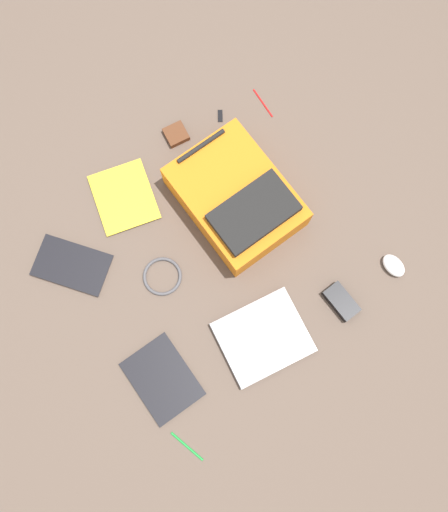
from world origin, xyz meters
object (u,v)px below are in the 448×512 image
(computer_mouse, at_px, (394,266))
(pen_blue, at_px, (187,447))
(laptop, at_px, (263,337))
(backpack, at_px, (237,199))
(book_comic, at_px, (72,265))
(book_red, at_px, (124,197))
(pen_black, at_px, (263,103))
(power_brick, at_px, (341,302))
(earbud_pouch, at_px, (176,134))
(usb_stick, at_px, (220,116))
(book_manual, at_px, (162,379))
(cable_coil, at_px, (162,276))

(computer_mouse, bearing_deg, pen_blue, 0.41)
(laptop, distance_m, computer_mouse, 0.55)
(backpack, xyz_separation_m, book_comic, (-0.62, 0.16, -0.06))
(book_red, distance_m, pen_black, 0.66)
(laptop, relative_size, power_brick, 2.57)
(earbud_pouch, bearing_deg, power_brick, -83.05)
(laptop, bearing_deg, backpack, 64.43)
(book_red, distance_m, usb_stick, 0.49)
(backpack, relative_size, power_brick, 3.46)
(pen_black, relative_size, usb_stick, 2.75)
(book_manual, bearing_deg, backpack, 31.69)
(power_brick, bearing_deg, book_red, 117.51)
(computer_mouse, xyz_separation_m, pen_blue, (-0.97, -0.07, -0.01))
(backpack, xyz_separation_m, book_manual, (-0.59, -0.36, -0.07))
(book_manual, distance_m, usb_stick, 1.02)
(book_red, relative_size, pen_blue, 2.12)
(pen_black, distance_m, pen_blue, 1.31)
(pen_blue, bearing_deg, cable_coil, 63.43)
(laptop, bearing_deg, book_comic, 123.33)
(book_red, distance_m, pen_blue, 0.93)
(book_red, xyz_separation_m, pen_black, (0.66, 0.00, -0.00))
(laptop, xyz_separation_m, book_comic, (-0.41, 0.62, -0.01))
(book_comic, xyz_separation_m, pen_black, (0.96, 0.11, -0.01))
(pen_black, height_order, earbud_pouch, earbud_pouch)
(power_brick, bearing_deg, computer_mouse, -2.32)
(backpack, relative_size, book_comic, 1.47)
(book_manual, relative_size, book_red, 0.88)
(book_comic, distance_m, usb_stick, 0.81)
(cable_coil, relative_size, usb_stick, 2.84)
(laptop, xyz_separation_m, computer_mouse, (0.54, -0.07, 0.00))
(book_red, relative_size, computer_mouse, 3.16)
(pen_black, bearing_deg, laptop, -127.01)
(laptop, distance_m, earbud_pouch, 0.84)
(pen_black, xyz_separation_m, pen_blue, (-0.98, -0.87, 0.00))
(power_brick, height_order, earbud_pouch, power_brick)
(usb_stick, bearing_deg, backpack, -116.50)
(computer_mouse, relative_size, power_brick, 0.72)
(book_red, bearing_deg, pen_blue, -110.39)
(book_red, xyz_separation_m, book_comic, (-0.30, -0.11, 0.00))
(pen_black, distance_m, usb_stick, 0.18)
(laptop, relative_size, earbud_pouch, 4.21)
(computer_mouse, distance_m, pen_blue, 0.97)
(book_comic, relative_size, earbud_pouch, 3.86)
(computer_mouse, height_order, pen_blue, computer_mouse)
(power_brick, xyz_separation_m, usb_stick, (0.08, 0.85, -0.01))
(backpack, xyz_separation_m, book_red, (-0.33, 0.27, -0.07))
(book_red, distance_m, earbud_pouch, 0.32)
(cable_coil, relative_size, pen_blue, 1.01)
(book_comic, distance_m, cable_coil, 0.33)
(laptop, distance_m, power_brick, 0.31)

